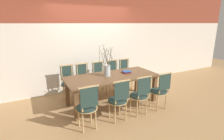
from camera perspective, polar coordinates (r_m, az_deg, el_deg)
The scene contains 14 objects.
ground_plane at distance 4.58m, azimuth -0.00°, elevation -10.70°, with size 16.00×16.00×0.00m, color #A87F51.
wall_rear at distance 5.34m, azimuth -6.69°, elevation 10.79°, with size 12.00×0.06×3.20m.
dining_table at distance 4.34m, azimuth -0.00°, elevation -3.09°, with size 2.29×0.99×0.73m.
chair_near_leftend at distance 3.37m, azimuth -8.04°, elevation -11.44°, with size 0.42×0.42×0.92m.
chair_near_left at distance 3.63m, azimuth 2.20°, elevation -9.32°, with size 0.42×0.42×0.92m.
chair_near_center at distance 3.90m, azimuth 9.21°, elevation -7.68°, with size 0.42×0.42×0.92m.
chair_near_right at distance 4.25m, azimuth 15.51°, elevation -6.10°, with size 0.42×0.42×0.92m.
chair_far_leftend at distance 4.80m, azimuth -14.08°, elevation -3.56°, with size 0.42×0.42×0.92m.
chair_far_left at distance 4.91m, azimuth -9.27°, elevation -2.88°, with size 0.42×0.42×0.92m.
chair_far_center at distance 5.07m, azimuth -4.04°, elevation -2.12°, with size 0.42×0.42×0.92m.
chair_far_right at distance 5.27m, azimuth 0.67°, elevation -1.42°, with size 0.42×0.42×0.92m.
chair_far_rightend at distance 5.47m, azimuth 4.52°, elevation -0.84°, with size 0.42×0.42×0.92m.
vase_centerpiece at distance 4.27m, azimuth -1.66°, elevation -0.02°, with size 0.46×0.46×0.79m.
book_stack at distance 4.59m, azimuth 4.85°, elevation -0.58°, with size 0.25×0.21×0.05m.
Camera 1 is at (-1.91, -3.65, 1.99)m, focal length 28.00 mm.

